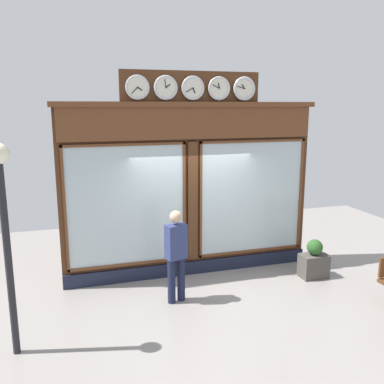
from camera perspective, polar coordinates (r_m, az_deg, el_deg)
name	(u,v)px	position (r m, az deg, el deg)	size (l,w,h in m)	color
ground_plane	(247,345)	(6.56, 7.63, -20.20)	(14.00, 14.00, 0.00)	gray
shop_facade	(190,187)	(8.47, -0.24, 0.63)	(5.31, 0.42, 4.12)	#4C2B16
pedestrian	(176,252)	(7.38, -2.20, -8.31)	(0.41, 0.31, 1.69)	#191E38
street_lamp	(4,216)	(6.07, -24.47, -2.98)	(0.28, 0.28, 3.00)	black
planter_box	(314,266)	(8.99, 16.40, -9.72)	(0.56, 0.36, 0.48)	#4C4742
planter_shrub	(315,247)	(8.86, 16.56, -7.30)	(0.32, 0.32, 0.32)	#285623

